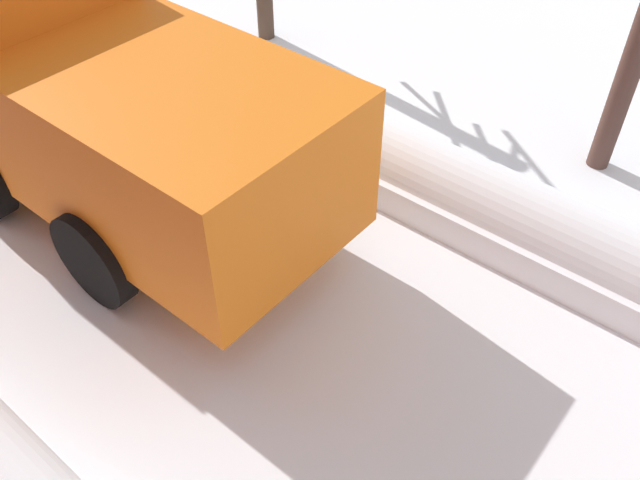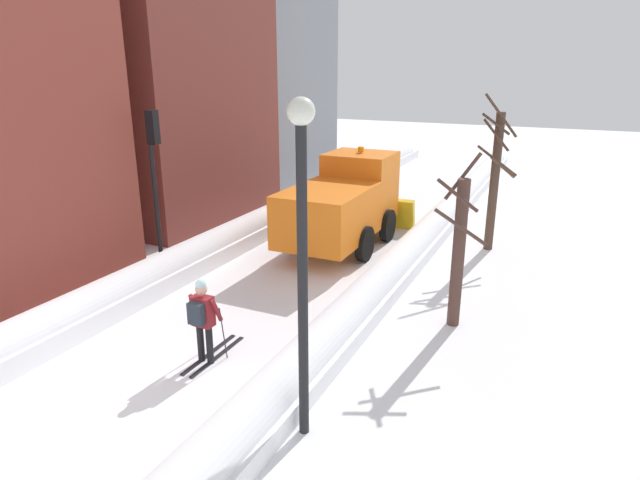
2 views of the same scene
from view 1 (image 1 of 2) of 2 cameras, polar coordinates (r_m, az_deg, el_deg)
The scene contains 3 objects.
ground_plane at distance 9.12m, azimuth -20.66°, elevation 3.90°, with size 80.00×80.00×0.00m, color white.
snowbank_right at distance 10.23m, azimuth -8.31°, elevation 13.11°, with size 1.10×36.00×0.90m.
plow_truck at distance 7.93m, azimuth -18.39°, elevation 11.46°, with size 3.20×5.98×3.12m.
Camera 1 is at (-3.06, 3.30, 5.38)m, focal length 37.41 mm.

